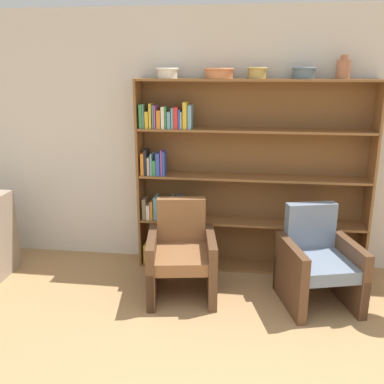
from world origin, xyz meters
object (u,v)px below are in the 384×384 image
object	(u,v)px
bookshelf	(233,179)
armchair_leather	(182,255)
bowl_cream	(219,73)
bowl_slate	(257,72)
armchair_cushioned	(317,262)
vase_tall	(343,68)
bowl_stoneware	(168,72)
bowl_brass	(304,72)

from	to	relation	value
bookshelf	armchair_leather	size ratio (longest dim) A/B	2.68
bowl_cream	bowl_slate	xyz separation A→B (m)	(0.38, 0.00, 0.00)
armchair_cushioned	vase_tall	bearing A→B (deg)	-122.34
bowl_stoneware	armchair_leather	world-z (taller)	bowl_stoneware
vase_tall	bowl_slate	bearing A→B (deg)	180.00
armchair_cushioned	bookshelf	bearing A→B (deg)	-54.04
bowl_cream	armchair_leather	bearing A→B (deg)	-114.23
bookshelf	armchair_leather	bearing A→B (deg)	-124.03
armchair_leather	armchair_cushioned	size ratio (longest dim) A/B	1.00
vase_tall	bookshelf	bearing A→B (deg)	178.58
bowl_cream	armchair_cushioned	bearing A→B (deg)	-32.87
vase_tall	armchair_leather	xyz separation A→B (m)	(-1.48, -0.64, -1.74)
vase_tall	armchair_cushioned	world-z (taller)	vase_tall
bowl_stoneware	armchair_cushioned	bearing A→B (deg)	-22.98
bowl_stoneware	vase_tall	bearing A→B (deg)	0.00
bowl_stoneware	bowl_cream	world-z (taller)	bowl_stoneware
bookshelf	bowl_stoneware	bearing A→B (deg)	-177.86
bowl_slate	vase_tall	distance (m)	0.82
bookshelf	bowl_brass	xyz separation A→B (m)	(0.66, -0.03, 1.10)
bowl_slate	armchair_leather	world-z (taller)	bowl_slate
bowl_slate	vase_tall	xyz separation A→B (m)	(0.82, 0.00, 0.03)
vase_tall	bowl_stoneware	bearing A→B (deg)	180.00
bookshelf	bowl_stoneware	distance (m)	1.29
vase_tall	armchair_cushioned	size ratio (longest dim) A/B	0.25
bowl_brass	armchair_cushioned	xyz separation A→B (m)	(0.17, -0.64, -1.70)
armchair_leather	bowl_cream	bearing A→B (deg)	-123.27
armchair_cushioned	bowl_stoneware	bearing A→B (deg)	-38.28
bowl_slate	vase_tall	size ratio (longest dim) A/B	0.90
bowl_cream	bowl_brass	size ratio (longest dim) A/B	1.26
bowl_slate	bowl_brass	size ratio (longest dim) A/B	0.84
bowl_brass	armchair_leather	bearing A→B (deg)	-150.06
vase_tall	armchair_cushioned	xyz separation A→B (m)	(-0.20, -0.64, -1.74)
bowl_stoneware	bowl_brass	xyz separation A→B (m)	(1.35, 0.00, 0.00)
armchair_leather	vase_tall	bearing A→B (deg)	-165.61
bowl_stoneware	bowl_brass	bearing A→B (deg)	0.00
bowl_cream	armchair_leather	size ratio (longest dim) A/B	0.33
bowl_slate	bowl_brass	distance (m)	0.45
bowl_cream	bowl_slate	size ratio (longest dim) A/B	1.50
bowl_slate	vase_tall	bearing A→B (deg)	0.00
bookshelf	bowl_stoneware	xyz separation A→B (m)	(-0.68, -0.03, 1.10)
bowl_brass	bookshelf	bearing A→B (deg)	177.80
armchair_cushioned	bowl_brass	bearing A→B (deg)	-90.51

